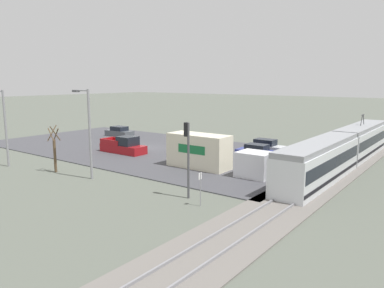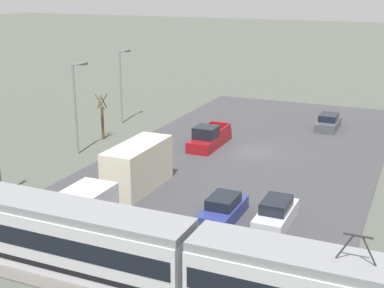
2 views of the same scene
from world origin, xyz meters
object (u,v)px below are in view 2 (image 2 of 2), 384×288
Objects in this scene: sedan_car_0 at (276,214)px; street_lamp_mid_block at (122,81)px; light_rail_tram at (191,264)px; pickup_truck at (209,138)px; street_tree at (102,119)px; street_lamp_near_crossing at (76,102)px; box_truck at (127,175)px; sedan_car_2 at (328,123)px; sedan_car_1 at (223,209)px.

sedan_car_0 is 0.60× the size of street_lamp_mid_block.
light_rail_tram reaches higher than pickup_truck.
street_tree is at bearing 9.32° from pickup_truck.
sedan_car_0 is at bearing 159.59° from street_lamp_near_crossing.
pickup_truck is at bearing -93.55° from box_truck.
street_tree is (17.93, 11.46, 1.22)m from sedan_car_2.
light_rail_tram is 23.23m from street_lamp_near_crossing.
sedan_car_2 is 1.03× the size of street_tree.
sedan_car_1 is 24.83m from street_lamp_mid_block.
box_truck is 24.00m from sedan_car_2.
box_truck is at bearing 129.50° from street_tree.
sedan_car_1 is at bearing 154.39° from street_lamp_near_crossing.
sedan_car_1 is 19.76m from street_tree.
box_truck is (8.59, -9.10, -0.14)m from light_rail_tram.
light_rail_tram is 3.76× the size of street_lamp_mid_block.
sedan_car_1 is at bearing 172.52° from box_truck.
street_lamp_mid_block reaches higher than street_tree.
sedan_car_0 is 20.07m from street_lamp_near_crossing.
sedan_car_0 is 22.01m from street_tree.
box_truck is 2.36× the size of sedan_car_2.
box_truck is 12.37m from pickup_truck.
box_truck is 13.94m from street_tree.
street_lamp_near_crossing is (17.49, 15.72, 3.63)m from sedan_car_2.
pickup_truck reaches higher than sedan_car_1.
light_rail_tram is 4.80× the size of pickup_truck.
street_lamp_mid_block reaches higher than light_rail_tram.
light_rail_tram reaches higher than street_tree.
box_truck is at bearing 142.40° from street_lamp_near_crossing.
light_rail_tram is 31.92m from street_lamp_mid_block.
street_tree is at bearing 103.55° from street_lamp_mid_block.
street_lamp_mid_block is at bearing -76.45° from street_tree.
box_truck is 19.65m from street_lamp_mid_block.
sedan_car_1 is at bearing 134.72° from street_lamp_mid_block.
sedan_car_0 is at bearing 140.22° from street_lamp_mid_block.
pickup_truck is 11.44m from street_lamp_near_crossing.
sedan_car_1 is 23.22m from sedan_car_2.
sedan_car_2 is 0.58× the size of street_lamp_near_crossing.
box_truck is 1.80× the size of pickup_truck.
sedan_car_0 is 0.59× the size of street_lamp_near_crossing.
box_truck is at bearing -112.21° from sedan_car_2.
pickup_truck is at bearing -130.04° from sedan_car_2.
street_tree is (17.45, -19.85, 0.24)m from light_rail_tram.
sedan_car_1 reaches higher than sedan_car_2.
sedan_car_1 is 0.57× the size of street_lamp_near_crossing.
light_rail_tram is 2.67× the size of box_truck.
pickup_truck is at bearing -170.68° from street_tree.
street_lamp_mid_block is at bearing -79.69° from street_lamp_near_crossing.
sedan_car_2 is (-9.07, -22.21, -0.84)m from box_truck.
sedan_car_0 reaches higher than sedan_car_1.
sedan_car_1 is (-6.27, 13.25, -0.11)m from pickup_truck.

